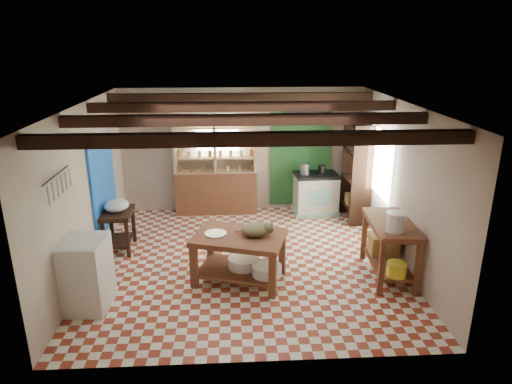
{
  "coord_description": "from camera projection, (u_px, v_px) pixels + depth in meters",
  "views": [
    {
      "loc": [
        -0.24,
        -6.84,
        3.53
      ],
      "look_at": [
        0.17,
        0.3,
        1.12
      ],
      "focal_mm": 32.0,
      "sensor_mm": 36.0,
      "label": 1
    }
  ],
  "objects": [
    {
      "name": "window_right",
      "position": [
        381.0,
        163.0,
        8.25
      ],
      "size": [
        0.02,
        1.3,
        1.2
      ],
      "primitive_type": "cube",
      "color": "silver",
      "rests_on": "wall_right"
    },
    {
      "name": "ceiling_beams",
      "position": [
        246.0,
        113.0,
        6.82
      ],
      "size": [
        5.0,
        3.8,
        0.15
      ],
      "primitive_type": "cube",
      "color": "black",
      "rests_on": "ceiling"
    },
    {
      "name": "white_cabinet",
      "position": [
        87.0,
        274.0,
        6.19
      ],
      "size": [
        0.59,
        0.7,
        1.0
      ],
      "primitive_type": "cube",
      "rotation": [
        0.0,
        0.0,
        -0.06
      ],
      "color": "silver",
      "rests_on": "floor"
    },
    {
      "name": "green_wall_patch",
      "position": [
        301.0,
        152.0,
        9.62
      ],
      "size": [
        1.3,
        0.04,
        2.3
      ],
      "primitive_type": "cube",
      "color": "#1F4E22",
      "rests_on": "wall_back"
    },
    {
      "name": "basin_small",
      "position": [
        267.0,
        270.0,
        6.75
      ],
      "size": [
        0.55,
        0.55,
        0.15
      ],
      "primitive_type": "cylinder",
      "rotation": [
        0.0,
        0.0,
        -0.3
      ],
      "color": "silver",
      "rests_on": "work_table"
    },
    {
      "name": "white_bucket",
      "position": [
        396.0,
        222.0,
        6.51
      ],
      "size": [
        0.3,
        0.3,
        0.28
      ],
      "primitive_type": "cylinder",
      "rotation": [
        0.0,
        0.0,
        -0.07
      ],
      "color": "silver",
      "rests_on": "right_counter"
    },
    {
      "name": "shelving_unit",
      "position": [
        215.0,
        162.0,
        9.42
      ],
      "size": [
        1.7,
        0.34,
        2.2
      ],
      "primitive_type": "cube",
      "color": "tan",
      "rests_on": "floor"
    },
    {
      "name": "right_counter",
      "position": [
        389.0,
        249.0,
        7.03
      ],
      "size": [
        0.72,
        1.3,
        0.9
      ],
      "primitive_type": "cube",
      "rotation": [
        0.0,
        0.0,
        -0.07
      ],
      "color": "brown",
      "rests_on": "floor"
    },
    {
      "name": "steel_tray",
      "position": [
        216.0,
        234.0,
        6.82
      ],
      "size": [
        0.41,
        0.41,
        0.02
      ],
      "primitive_type": "cylinder",
      "rotation": [
        0.0,
        0.0,
        -0.3
      ],
      "color": "#9B9AA1",
      "rests_on": "work_table"
    },
    {
      "name": "cat",
      "position": [
        256.0,
        229.0,
        6.75
      ],
      "size": [
        0.48,
        0.39,
        0.2
      ],
      "primitive_type": "ellipsoid",
      "rotation": [
        0.0,
        0.0,
        -0.13
      ],
      "color": "olive",
      "rests_on": "work_table"
    },
    {
      "name": "wall_back",
      "position": [
        242.0,
        151.0,
        9.57
      ],
      "size": [
        5.0,
        0.04,
        2.6
      ],
      "primitive_type": "cube",
      "color": "#BBA997",
      "rests_on": "floor"
    },
    {
      "name": "blue_wall_patch",
      "position": [
        103.0,
        185.0,
        7.98
      ],
      "size": [
        0.04,
        1.4,
        1.6
      ],
      "primitive_type": "cube",
      "color": "blue",
      "rests_on": "wall_left"
    },
    {
      "name": "stove",
      "position": [
        316.0,
        194.0,
        9.6
      ],
      "size": [
        0.92,
        0.65,
        0.87
      ],
      "primitive_type": "cube",
      "rotation": [
        0.0,
        0.0,
        0.07
      ],
      "color": "beige",
      "rests_on": "floor"
    },
    {
      "name": "utensil_rail",
      "position": [
        57.0,
        184.0,
        5.78
      ],
      "size": [
        0.06,
        0.9,
        0.28
      ],
      "primitive_type": "cube",
      "color": "black",
      "rests_on": "wall_left"
    },
    {
      "name": "yellow_tub",
      "position": [
        396.0,
        269.0,
        6.64
      ],
      "size": [
        0.3,
        0.3,
        0.21
      ],
      "primitive_type": "cylinder",
      "rotation": [
        0.0,
        0.0,
        -0.07
      ],
      "color": "yellow",
      "rests_on": "right_counter"
    },
    {
      "name": "wall_left",
      "position": [
        85.0,
        190.0,
        7.06
      ],
      "size": [
        0.04,
        5.0,
        2.6
      ],
      "primitive_type": "cube",
      "color": "#BBA997",
      "rests_on": "floor"
    },
    {
      "name": "wall_front",
      "position": [
        255.0,
        260.0,
        4.84
      ],
      "size": [
        5.0,
        0.04,
        2.6
      ],
      "primitive_type": "cube",
      "color": "#BBA997",
      "rests_on": "floor"
    },
    {
      "name": "kettle_right",
      "position": [
        321.0,
        170.0,
        9.44
      ],
      "size": [
        0.15,
        0.15,
        0.18
      ],
      "primitive_type": "cylinder",
      "rotation": [
        0.0,
        0.0,
        0.07
      ],
      "color": "black",
      "rests_on": "stove"
    },
    {
      "name": "kettle_left",
      "position": [
        305.0,
        169.0,
        9.39
      ],
      "size": [
        0.2,
        0.2,
        0.22
      ],
      "primitive_type": "cylinder",
      "rotation": [
        0.0,
        0.0,
        0.07
      ],
      "color": "#9B9AA1",
      "rests_on": "stove"
    },
    {
      "name": "work_table",
      "position": [
        239.0,
        258.0,
        6.91
      ],
      "size": [
        1.53,
        1.23,
        0.75
      ],
      "primitive_type": "cube",
      "rotation": [
        0.0,
        0.0,
        -0.3
      ],
      "color": "brown",
      "rests_on": "floor"
    },
    {
      "name": "pot_rack",
      "position": [
        306.0,
        111.0,
        8.93
      ],
      "size": [
        0.86,
        0.12,
        0.36
      ],
      "primitive_type": "cube",
      "color": "black",
      "rests_on": "ceiling"
    },
    {
      "name": "tall_rack",
      "position": [
        356.0,
        172.0,
        9.13
      ],
      "size": [
        0.4,
        0.86,
        2.0
      ],
      "primitive_type": "cube",
      "color": "black",
      "rests_on": "floor"
    },
    {
      "name": "prep_table",
      "position": [
        119.0,
        230.0,
        7.94
      ],
      "size": [
        0.51,
        0.73,
        0.72
      ],
      "primitive_type": "cube",
      "rotation": [
        0.0,
        0.0,
        0.03
      ],
      "color": "black",
      "rests_on": "floor"
    },
    {
      "name": "enamel_bowl",
      "position": [
        116.0,
        205.0,
        7.79
      ],
      "size": [
        0.43,
        0.43,
        0.21
      ],
      "primitive_type": "ellipsoid",
      "rotation": [
        0.0,
        0.0,
        0.03
      ],
      "color": "silver",
      "rests_on": "prep_table"
    },
    {
      "name": "floor",
      "position": [
        247.0,
        262.0,
        7.62
      ],
      "size": [
        5.0,
        5.0,
        0.02
      ],
      "primitive_type": "cube",
      "color": "#973521",
      "rests_on": "ground"
    },
    {
      "name": "wicker_basket",
      "position": [
        384.0,
        244.0,
        7.33
      ],
      "size": [
        0.46,
        0.38,
        0.31
      ],
      "primitive_type": "cube",
      "rotation": [
        0.0,
        0.0,
        -0.07
      ],
      "color": "olive",
      "rests_on": "right_counter"
    },
    {
      "name": "wall_right",
      "position": [
        401.0,
        185.0,
        7.34
      ],
      "size": [
        0.04,
        5.0,
        2.6
      ],
      "primitive_type": "cube",
      "color": "#BBA997",
      "rests_on": "floor"
    },
    {
      "name": "ceiling",
      "position": [
        245.0,
        104.0,
        6.78
      ],
      "size": [
        5.0,
        5.0,
        0.02
      ],
      "primitive_type": "cube",
      "color": "#444549",
      "rests_on": "wall_back"
    },
    {
      "name": "basin_large",
      "position": [
        243.0,
        262.0,
        6.98
      ],
      "size": [
        0.58,
        0.58,
        0.16
      ],
      "primitive_type": "cylinder",
      "rotation": [
        0.0,
        0.0,
        -0.3
      ],
      "color": "silver",
      "rests_on": "work_table"
    },
    {
      "name": "window_back",
      "position": [
        217.0,
        132.0,
        9.39
      ],
      "size": [
        0.9,
        0.02,
        0.8
      ],
      "primitive_type": "cube",
      "color": "silver",
      "rests_on": "wall_back"
    }
  ]
}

